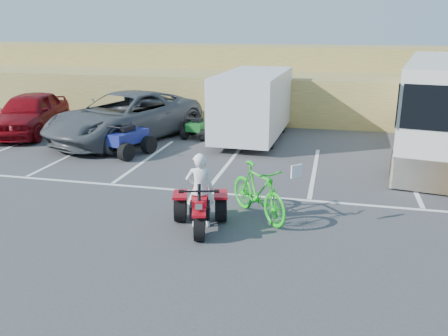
% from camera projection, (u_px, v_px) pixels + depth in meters
% --- Properties ---
extents(ground, '(100.00, 100.00, 0.00)m').
position_uv_depth(ground, '(176.00, 229.00, 10.23)').
color(ground, '#3D3D3F').
rests_on(ground, ground).
extents(parking_stripes, '(28.00, 5.16, 0.01)m').
position_uv_depth(parking_stripes, '(249.00, 176.00, 13.83)').
color(parking_stripes, white).
rests_on(parking_stripes, ground).
extents(grass_embankment, '(40.00, 8.50, 3.10)m').
position_uv_depth(grass_embankment, '(273.00, 81.00, 24.23)').
color(grass_embankment, olive).
rests_on(grass_embankment, ground).
extents(red_trike_atv, '(1.57, 1.86, 1.04)m').
position_uv_depth(red_trike_atv, '(200.00, 229.00, 10.26)').
color(red_trike_atv, '#A00913').
rests_on(red_trike_atv, ground).
extents(rider, '(0.68, 0.53, 1.66)m').
position_uv_depth(rider, '(200.00, 190.00, 10.16)').
color(rider, white).
rests_on(rider, ground).
extents(green_dirt_bike, '(1.85, 1.93, 1.25)m').
position_uv_depth(green_dirt_bike, '(258.00, 192.00, 10.68)').
color(green_dirt_bike, '#14BF19').
rests_on(green_dirt_bike, ground).
extents(grey_pickup, '(5.05, 7.06, 1.79)m').
position_uv_depth(grey_pickup, '(125.00, 117.00, 17.85)').
color(grey_pickup, '#464A4D').
rests_on(grey_pickup, ground).
extents(red_car, '(2.94, 5.14, 1.65)m').
position_uv_depth(red_car, '(30.00, 113.00, 18.92)').
color(red_car, maroon).
rests_on(red_car, ground).
extents(cargo_trailer, '(2.35, 5.48, 2.52)m').
position_uv_depth(cargo_trailer, '(254.00, 103.00, 17.90)').
color(cargo_trailer, silver).
rests_on(cargo_trailer, ground).
extents(rv_motorhome, '(3.71, 8.95, 3.13)m').
position_uv_depth(rv_motorhome, '(439.00, 115.00, 15.66)').
color(rv_motorhome, silver).
rests_on(rv_motorhome, ground).
extents(quad_atv_blue, '(1.73, 2.01, 1.11)m').
position_uv_depth(quad_atv_blue, '(127.00, 155.00, 16.04)').
color(quad_atv_blue, navy).
rests_on(quad_atv_blue, ground).
extents(quad_atv_green, '(1.08, 1.38, 0.84)m').
position_uv_depth(quad_atv_green, '(198.00, 138.00, 18.45)').
color(quad_atv_green, '#155D1F').
rests_on(quad_atv_green, ground).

